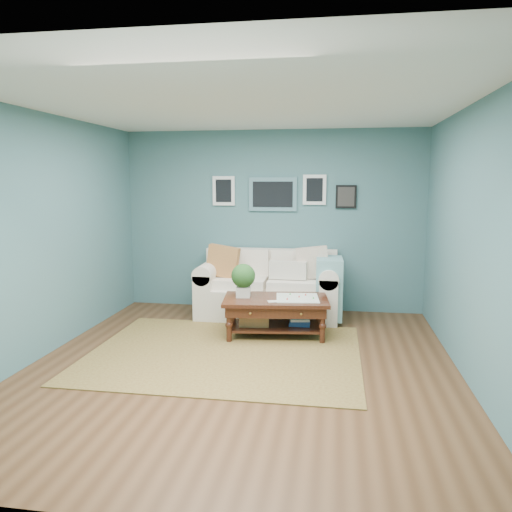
# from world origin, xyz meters

# --- Properties ---
(room_shell) EXTENTS (5.00, 5.02, 2.70)m
(room_shell) POSITION_xyz_m (0.00, 0.06, 1.36)
(room_shell) COLOR brown
(room_shell) RESTS_ON ground
(area_rug) EXTENTS (3.04, 2.43, 0.01)m
(area_rug) POSITION_xyz_m (-0.27, 0.36, 0.01)
(area_rug) COLOR brown
(area_rug) RESTS_ON ground
(loveseat) EXTENTS (2.05, 0.93, 1.05)m
(loveseat) POSITION_xyz_m (0.10, 2.03, 0.43)
(loveseat) COLOR white
(loveseat) RESTS_ON ground
(coffee_table) EXTENTS (1.38, 0.91, 0.91)m
(coffee_table) POSITION_xyz_m (0.16, 1.12, 0.41)
(coffee_table) COLOR black
(coffee_table) RESTS_ON ground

